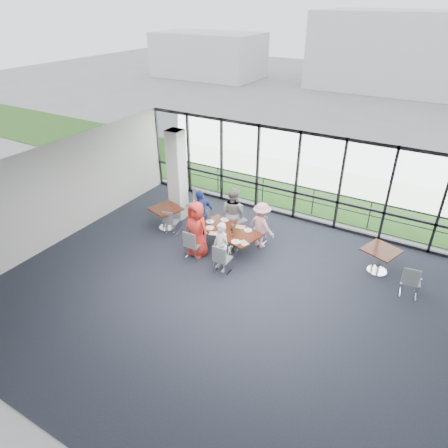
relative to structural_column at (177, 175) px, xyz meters
The scene contains 41 objects.
floor 4.96m from the structural_column, 39.81° to the right, with size 12.00×10.00×0.02m, color #1F212E.
ceiling 4.95m from the structural_column, 39.81° to the right, with size 12.00×10.00×0.04m, color white.
wall_left 3.84m from the structural_column, 128.66° to the right, with size 0.10×10.00×3.20m, color silver.
wall_front 8.77m from the structural_column, 65.77° to the right, with size 12.00×0.10×3.20m, color silver.
curtain_wall_back 4.12m from the structural_column, 29.05° to the left, with size 12.00×0.10×3.20m, color white.
structural_column is the anchor object (origin of this frame).
apron 8.04m from the structural_column, 62.78° to the left, with size 80.00×70.00×0.02m, color gray.
grass_strip 6.36m from the structural_column, 54.25° to the left, with size 80.00×5.00×0.01m, color #274E18.
hangar_aux 28.85m from the structural_column, 119.94° to the left, with size 10.00×6.00×4.00m, color silver.
guard_rail 4.57m from the structural_column, 35.84° to the left, with size 0.06×0.06×12.00m, color #2D2D33.
main_table 3.01m from the structural_column, 21.49° to the right, with size 2.11×1.46×0.75m.
side_table_left 1.31m from the structural_column, 82.90° to the right, with size 1.13×1.13×0.75m.
side_table_right 7.00m from the structural_column, ahead, with size 1.12×1.12×0.75m.
diner_near_left 2.68m from the structural_column, 41.85° to the right, with size 0.87×0.57×1.79m, color red.
diner_near_right 3.67m from the structural_column, 34.53° to the right, with size 0.56×0.41×1.53m, color silver.
diner_far_left 2.45m from the structural_column, ahead, with size 0.84×0.52×1.73m, color gray.
diner_far_right 3.52m from the structural_column, ahead, with size 0.98×0.51×1.52m, color pink.
diner_end 1.77m from the structural_column, 27.23° to the right, with size 0.97×0.53×1.66m, color navy.
chair_main_nl 2.93m from the structural_column, 44.87° to the right, with size 0.45×0.45×0.93m, color slate, non-canonical shape.
chair_main_nr 3.89m from the structural_column, 34.65° to the right, with size 0.45×0.45×0.91m, color slate, non-canonical shape.
chair_main_fl 2.62m from the structural_column, ahead, with size 0.48×0.48×0.97m, color slate, non-canonical shape.
chair_main_fr 3.47m from the structural_column, ahead, with size 0.43×0.43×0.89m, color slate, non-canonical shape.
chair_main_end 1.86m from the structural_column, 27.18° to the right, with size 0.41×0.41×0.84m, color slate, non-canonical shape.
chair_spare_la 1.65m from the structural_column, 65.64° to the right, with size 0.40×0.40×0.82m, color slate, non-canonical shape.
chair_spare_lb 1.26m from the structural_column, 22.57° to the left, with size 0.49×0.49×1.00m, color slate, non-canonical shape.
chair_spare_r 7.97m from the structural_column, ahead, with size 0.45×0.45×0.91m, color slate, non-canonical shape.
plate_nl 2.57m from the structural_column, 30.87° to the right, with size 0.25×0.25×0.01m, color white.
plate_nr 3.63m from the structural_column, 26.07° to the right, with size 0.27×0.27×0.01m, color white.
plate_fl 2.45m from the structural_column, 14.47° to the right, with size 0.28×0.28×0.01m, color white.
plate_fr 3.38m from the structural_column, 13.90° to the right, with size 0.25×0.25×0.01m, color white.
plate_end 2.27m from the structural_column, 25.75° to the right, with size 0.26×0.26×0.01m, color white.
tumbler_a 2.78m from the structural_column, 27.34° to the right, with size 0.07×0.07×0.15m, color white.
tumbler_b 3.30m from the structural_column, 24.21° to the right, with size 0.06×0.06×0.13m, color white.
tumbler_c 2.95m from the structural_column, 16.59° to the right, with size 0.07×0.07×0.14m, color white.
tumbler_d 2.37m from the structural_column, 28.67° to the right, with size 0.07×0.07×0.13m, color white.
menu_a 2.91m from the structural_column, 31.72° to the right, with size 0.30×0.21×0.00m, color beige.
menu_b 3.80m from the structural_column, 23.56° to the right, with size 0.30×0.21×0.00m, color beige.
menu_c 3.08m from the structural_column, 14.05° to the right, with size 0.30×0.21×0.00m, color beige.
condiment_caddy 3.06m from the structural_column, 20.11° to the right, with size 0.10×0.07×0.04m, color black.
ketchup_bottle 2.98m from the structural_column, 19.88° to the right, with size 0.06×0.06×0.18m, color red.
green_bottle 3.07m from the structural_column, 20.16° to the right, with size 0.05×0.05×0.20m, color #1D7429.
Camera 1 is at (4.21, -7.21, 6.98)m, focal length 32.00 mm.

